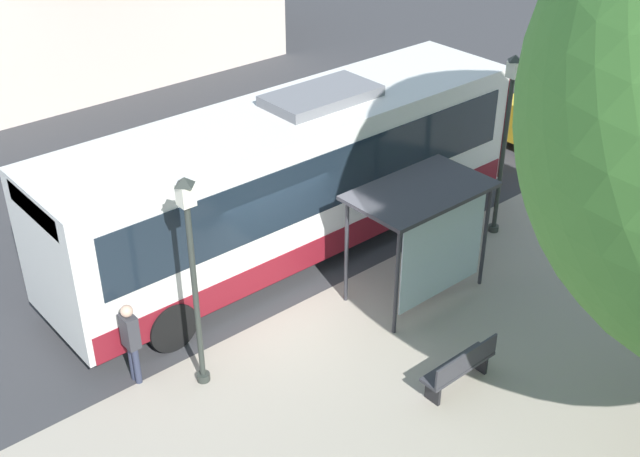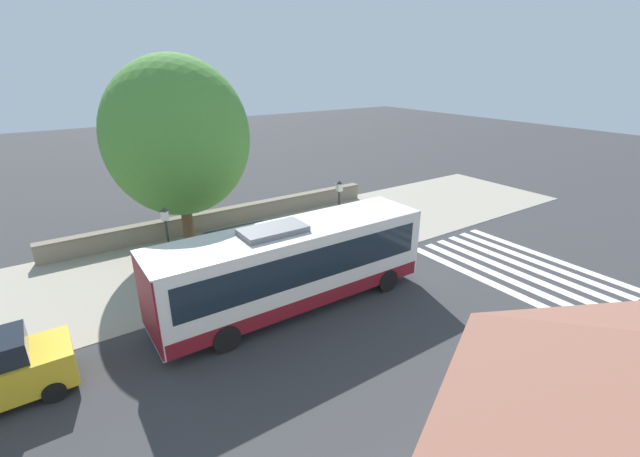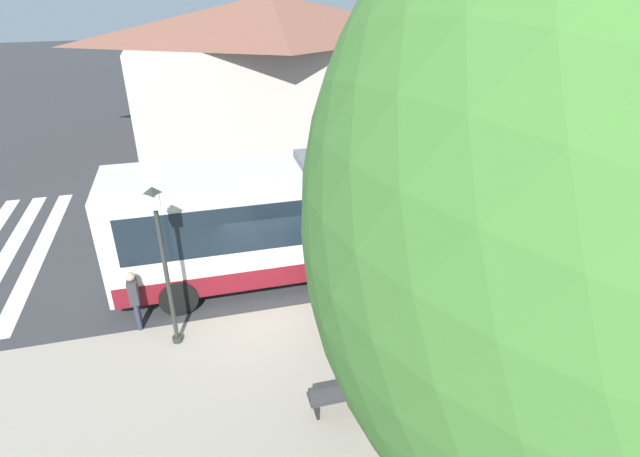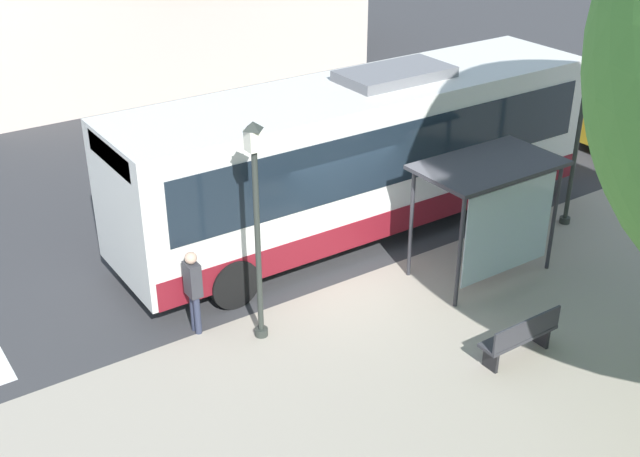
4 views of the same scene
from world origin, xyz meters
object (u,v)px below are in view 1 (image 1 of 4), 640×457
(bus_shelter, at_px, (425,211))
(street_lamp_far, at_px, (506,132))
(bus, at_px, (293,176))
(bench, at_px, (460,367))
(parked_car_behind_bus, at_px, (565,104))
(street_lamp_near, at_px, (193,267))
(pedestrian, at_px, (131,338))

(bus_shelter, relative_size, street_lamp_far, 0.67)
(bus, distance_m, street_lamp_far, 4.77)
(bench, xyz_separation_m, parked_car_behind_bus, (5.25, -10.52, 0.51))
(bus_shelter, bearing_deg, bench, 147.75)
(bus_shelter, relative_size, bench, 1.84)
(bus_shelter, xyz_separation_m, street_lamp_far, (0.65, -3.20, 0.52))
(street_lamp_near, distance_m, parked_car_behind_bus, 14.10)
(bus_shelter, relative_size, parked_car_behind_bus, 0.71)
(street_lamp_far, bearing_deg, parked_car_behind_bus, -69.15)
(street_lamp_far, bearing_deg, bus_shelter, 101.40)
(bus, bearing_deg, bench, 172.93)
(bus, relative_size, street_lamp_far, 2.61)
(street_lamp_near, height_order, street_lamp_far, street_lamp_far)
(bus, height_order, street_lamp_near, street_lamp_near)
(bus_shelter, distance_m, bench, 3.22)
(pedestrian, xyz_separation_m, street_lamp_near, (-0.78, -0.90, 1.47))
(street_lamp_near, xyz_separation_m, parked_car_behind_bus, (2.17, -13.85, -1.45))
(bus_shelter, height_order, street_lamp_far, street_lamp_far)
(pedestrian, xyz_separation_m, parked_car_behind_bus, (1.39, -14.76, 0.02))
(pedestrian, relative_size, street_lamp_near, 0.40)
(bus, bearing_deg, street_lamp_near, 120.99)
(bus_shelter, bearing_deg, parked_car_behind_bus, -72.41)
(bus_shelter, bearing_deg, street_lamp_far, -78.60)
(bus, xyz_separation_m, parked_car_behind_bus, (-0.24, -9.83, -0.87))
(pedestrian, distance_m, street_lamp_near, 1.89)
(bus, height_order, bus_shelter, bus)
(bus, height_order, parked_car_behind_bus, bus)
(street_lamp_far, xyz_separation_m, parked_car_behind_bus, (2.21, -5.80, -1.56))
(parked_car_behind_bus, bearing_deg, bus_shelter, 107.59)
(pedestrian, relative_size, parked_car_behind_bus, 0.41)
(pedestrian, bearing_deg, street_lamp_near, -130.80)
(bus, bearing_deg, bus_shelter, -165.01)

